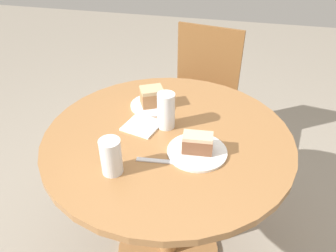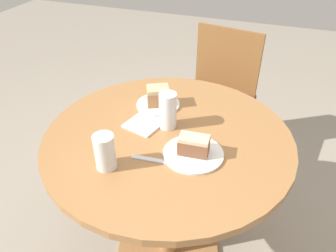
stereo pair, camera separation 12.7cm
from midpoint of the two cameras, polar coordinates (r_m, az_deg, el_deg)
The scene contains 11 objects.
ground_plane at distance 1.86m, azimuth -2.09°, elevation -20.85°, with size 8.00×8.00×0.00m, color gray.
table at distance 1.41m, azimuth -2.59°, elevation -7.62°, with size 0.98×0.98×0.77m.
chair at distance 2.16m, azimuth 3.86°, elevation 5.61°, with size 0.53×0.54×0.88m.
plate_near at distance 1.20m, azimuth 2.07°, elevation -4.58°, with size 0.22×0.22×0.01m.
plate_far at distance 1.47m, azimuth -5.24°, elevation 3.57°, with size 0.19×0.19×0.01m.
cake_slice_near at distance 1.18m, azimuth 2.11°, elevation -3.07°, with size 0.11×0.07×0.07m.
cake_slice_far at distance 1.45m, azimuth -5.33°, elevation 5.08°, with size 0.12×0.12×0.08m.
glass_lemonade at distance 1.12m, azimuth -13.08°, elevation -5.65°, with size 0.07×0.07×0.13m.
glass_water at distance 1.30m, azimuth -3.13°, elevation 2.30°, with size 0.07×0.07×0.15m.
napkin_stack at distance 1.34m, azimuth -7.24°, elevation -0.02°, with size 0.16×0.16×0.01m.
fork at distance 1.17m, azimuth -4.22°, elevation -6.28°, with size 0.18×0.03×0.00m.
Camera 1 is at (0.23, -1.01, 1.54)m, focal length 35.00 mm.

